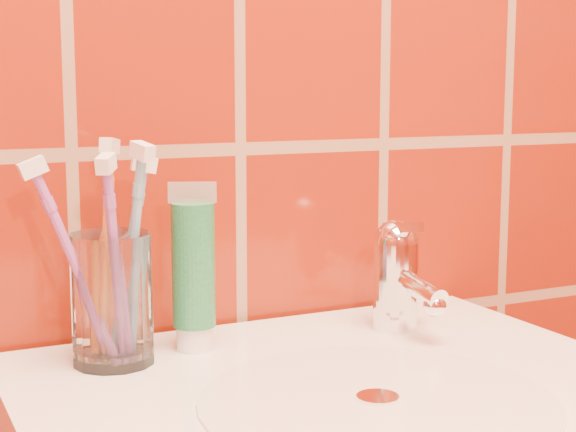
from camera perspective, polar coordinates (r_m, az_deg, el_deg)
glass_tumbler at (r=0.85m, az=-11.29°, el=-5.28°), size 0.08×0.08×0.12m
toothpaste_tube at (r=0.87m, az=-6.12°, el=-3.64°), size 0.05×0.04×0.17m
faucet at (r=0.95m, az=7.13°, el=-3.59°), size 0.05×0.11×0.12m
toothbrush_0 at (r=0.85m, az=-11.65°, el=-2.24°), size 0.08×0.09×0.22m
toothbrush_1 at (r=0.82m, az=-13.51°, el=-3.25°), size 0.10×0.10×0.20m
toothbrush_2 at (r=0.83m, az=-10.03°, el=-2.59°), size 0.07×0.11×0.22m
toothbrush_3 at (r=0.82m, az=-11.08°, el=-3.09°), size 0.09×0.11×0.21m
toothbrush_4 at (r=0.85m, az=-10.29°, el=-2.81°), size 0.07×0.07×0.20m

